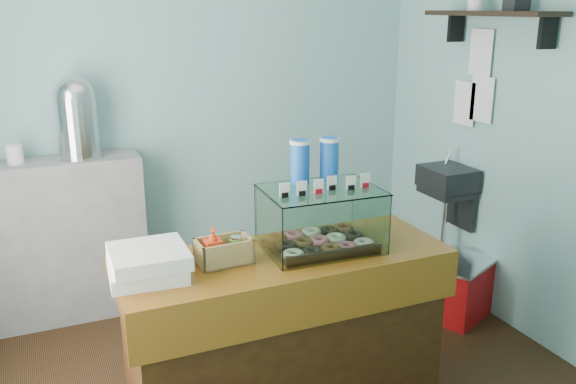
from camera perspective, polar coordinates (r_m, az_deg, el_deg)
name	(u,v)px	position (r m, az deg, el deg)	size (l,w,h in m)	color
room_shell	(268,79)	(2.97, -1.92, 10.49)	(3.54, 3.04, 2.82)	#83BFC0
counter	(285,336)	(3.13, -0.33, -13.37)	(1.60, 0.60, 0.90)	#3C240B
back_shelf	(68,240)	(4.33, -19.92, -4.23)	(1.00, 0.32, 1.10)	#969699
display_case	(319,214)	(2.99, 2.94, -2.06)	(0.57, 0.43, 0.52)	#361910
condiment_crate	(222,251)	(2.83, -6.20, -5.47)	(0.26, 0.16, 0.18)	tan
pastry_boxes	(148,263)	(2.75, -12.98, -6.48)	(0.35, 0.35, 0.13)	white
coffee_urn	(76,115)	(4.13, -19.19, 6.78)	(0.29, 0.29, 0.53)	silver
red_cooler	(458,288)	(4.36, 15.66, -8.64)	(0.57, 0.51, 0.40)	#B30E10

